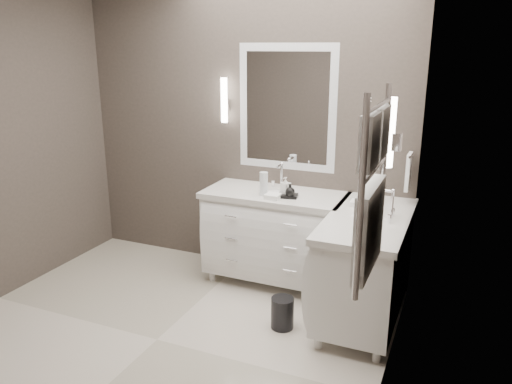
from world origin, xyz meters
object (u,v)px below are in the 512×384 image
at_px(towel_ladder, 371,197).
at_px(waste_bin, 282,313).
at_px(vanity_back, 275,232).
at_px(vanity_right, 366,261).

height_order(towel_ladder, waste_bin, towel_ladder).
xyz_separation_m(towel_ladder, waste_bin, (-0.76, 0.92, -1.27)).
height_order(vanity_back, vanity_right, same).
bearing_deg(towel_ladder, vanity_right, 99.84).
bearing_deg(towel_ladder, vanity_back, 124.10).
relative_size(vanity_right, waste_bin, 5.06).
height_order(vanity_right, waste_bin, vanity_right).
bearing_deg(waste_bin, towel_ladder, -50.40).
distance_m(vanity_back, waste_bin, 0.86).
relative_size(vanity_right, towel_ladder, 1.38).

